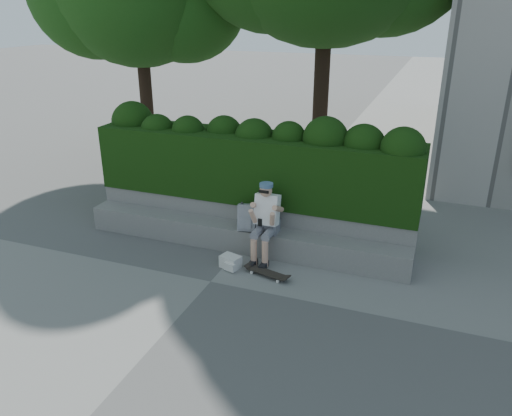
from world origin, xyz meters
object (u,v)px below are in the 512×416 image
at_px(skateboard, 267,273).
at_px(backpack_ground, 231,262).
at_px(backpack_plaid, 247,218).
at_px(person, 266,219).

distance_m(skateboard, backpack_ground, 0.68).
relative_size(skateboard, backpack_plaid, 1.61).
relative_size(person, backpack_plaid, 2.99).
bearing_deg(person, backpack_plaid, 167.87).
relative_size(backpack_plaid, backpack_ground, 1.42).
relative_size(skateboard, backpack_ground, 2.28).
distance_m(person, skateboard, 0.93).
xyz_separation_m(person, backpack_plaid, (-0.38, 0.08, -0.07)).
distance_m(person, backpack_ground, 0.94).
bearing_deg(backpack_ground, person, 65.53).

